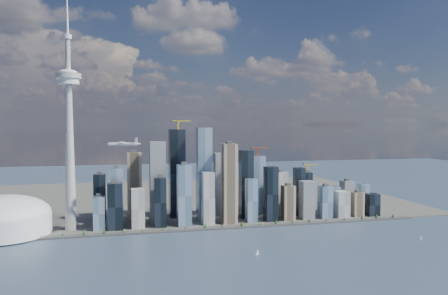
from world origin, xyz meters
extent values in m
plane|color=#35475E|center=(0.00, 0.00, 0.00)|extent=(4000.00, 4000.00, 0.00)
cube|color=#383838|center=(0.00, 250.00, 2.00)|extent=(1100.00, 22.00, 4.00)
cube|color=#4C4C47|center=(0.00, 700.00, 1.50)|extent=(1400.00, 900.00, 3.00)
cylinder|color=#3F2D1E|center=(-390.00, 250.00, 5.20)|extent=(1.00, 1.00, 2.40)
cone|color=#1C4A1A|center=(-390.00, 250.00, 8.80)|extent=(7.20, 7.20, 8.00)
cylinder|color=#3F2D1E|center=(-303.33, 250.00, 5.20)|extent=(1.00, 1.00, 2.40)
cone|color=#1C4A1A|center=(-303.33, 250.00, 8.80)|extent=(7.20, 7.20, 8.00)
cylinder|color=#3F2D1E|center=(-216.67, 250.00, 5.20)|extent=(1.00, 1.00, 2.40)
cone|color=#1C4A1A|center=(-216.67, 250.00, 8.80)|extent=(7.20, 7.20, 8.00)
cylinder|color=#3F2D1E|center=(-130.00, 250.00, 5.20)|extent=(1.00, 1.00, 2.40)
cone|color=#1C4A1A|center=(-130.00, 250.00, 8.80)|extent=(7.20, 7.20, 8.00)
cylinder|color=#3F2D1E|center=(-43.33, 250.00, 5.20)|extent=(1.00, 1.00, 2.40)
cone|color=#1C4A1A|center=(-43.33, 250.00, 8.80)|extent=(7.20, 7.20, 8.00)
cylinder|color=#3F2D1E|center=(43.33, 250.00, 5.20)|extent=(1.00, 1.00, 2.40)
cone|color=#1C4A1A|center=(43.33, 250.00, 8.80)|extent=(7.20, 7.20, 8.00)
cylinder|color=#3F2D1E|center=(130.00, 250.00, 5.20)|extent=(1.00, 1.00, 2.40)
cone|color=#1C4A1A|center=(130.00, 250.00, 8.80)|extent=(7.20, 7.20, 8.00)
cylinder|color=#3F2D1E|center=(216.67, 250.00, 5.20)|extent=(1.00, 1.00, 2.40)
cone|color=#1C4A1A|center=(216.67, 250.00, 8.80)|extent=(7.20, 7.20, 8.00)
cylinder|color=#3F2D1E|center=(303.33, 250.00, 5.20)|extent=(1.00, 1.00, 2.40)
cone|color=#1C4A1A|center=(303.33, 250.00, 8.80)|extent=(7.20, 7.20, 8.00)
cylinder|color=#3F2D1E|center=(390.00, 250.00, 5.20)|extent=(1.00, 1.00, 2.40)
cone|color=#1C4A1A|center=(390.00, 250.00, 8.80)|extent=(7.20, 7.20, 8.00)
cylinder|color=#3F2D1E|center=(476.67, 250.00, 5.20)|extent=(1.00, 1.00, 2.40)
cone|color=#1C4A1A|center=(476.67, 250.00, 8.80)|extent=(7.20, 7.20, 8.00)
cube|color=black|center=(-200.00, 290.00, 56.76)|extent=(34.00, 34.00, 107.52)
cube|color=#68879E|center=(-200.00, 340.00, 71.42)|extent=(30.00, 30.00, 136.84)
cube|color=#B9B9B4|center=(-150.00, 290.00, 49.43)|extent=(30.00, 30.00, 92.86)
cube|color=tan|center=(-150.00, 395.00, 88.53)|extent=(36.00, 36.00, 171.05)
cube|color=slate|center=(-95.00, 340.00, 103.19)|extent=(38.00, 38.00, 200.37)
cube|color=black|center=(-95.00, 290.00, 61.65)|extent=(28.00, 28.00, 117.29)
cube|color=#68879E|center=(-40.00, 290.00, 76.31)|extent=(32.00, 32.00, 146.61)
cube|color=black|center=(-40.00, 395.00, 117.85)|extent=(40.00, 40.00, 229.70)
cube|color=#68879E|center=(15.00, 340.00, 120.29)|extent=(36.00, 36.00, 234.58)
cube|color=#B9B9B4|center=(15.00, 290.00, 66.53)|extent=(28.00, 28.00, 127.07)
cube|color=tan|center=(70.00, 290.00, 100.74)|extent=(34.00, 34.00, 195.49)
cube|color=slate|center=(70.00, 395.00, 86.08)|extent=(30.00, 30.00, 166.16)
cube|color=black|center=(125.00, 340.00, 90.97)|extent=(32.00, 32.00, 175.94)
cube|color=#68879E|center=(125.00, 290.00, 56.76)|extent=(26.00, 26.00, 107.52)
cube|color=black|center=(175.00, 290.00, 71.42)|extent=(30.00, 30.00, 136.84)
cube|color=#68879E|center=(175.00, 395.00, 81.19)|extent=(34.00, 34.00, 156.39)
cube|color=#B9B9B4|center=(225.00, 340.00, 61.65)|extent=(28.00, 28.00, 117.29)
cube|color=tan|center=(225.00, 290.00, 46.98)|extent=(30.00, 30.00, 87.97)
cube|color=slate|center=(275.00, 290.00, 51.87)|extent=(32.00, 32.00, 97.74)
cube|color=black|center=(275.00, 340.00, 66.53)|extent=(26.00, 26.00, 127.07)
cube|color=#68879E|center=(325.00, 290.00, 44.54)|extent=(30.00, 30.00, 83.08)
cube|color=black|center=(325.00, 395.00, 56.76)|extent=(28.00, 28.00, 107.52)
cube|color=#68879E|center=(375.00, 340.00, 39.65)|extent=(30.00, 30.00, 73.31)
cube|color=#B9B9B4|center=(375.00, 290.00, 37.21)|extent=(34.00, 34.00, 68.42)
cube|color=tan|center=(420.00, 290.00, 34.77)|extent=(28.00, 28.00, 63.53)
cube|color=slate|center=(420.00, 340.00, 46.98)|extent=(30.00, 30.00, 87.97)
cube|color=black|center=(465.00, 290.00, 32.32)|extent=(32.00, 32.00, 58.65)
cube|color=#68879E|center=(465.00, 340.00, 42.10)|extent=(26.00, 26.00, 78.19)
cube|color=black|center=(-240.00, 395.00, 61.65)|extent=(30.00, 30.00, 117.29)
cube|color=#68879E|center=(-240.00, 290.00, 42.10)|extent=(26.00, 26.00, 78.19)
cube|color=yellow|center=(-40.00, 395.00, 243.70)|extent=(3.00, 3.00, 22.00)
cube|color=yellow|center=(-31.75, 395.00, 254.70)|extent=(55.00, 2.20, 2.20)
cube|color=#383838|center=(-56.50, 395.00, 256.70)|extent=(6.00, 4.00, 4.00)
cube|color=#9E2C16|center=(175.00, 395.00, 170.39)|extent=(3.00, 3.00, 22.00)
cube|color=#9E2C16|center=(182.20, 395.00, 181.39)|extent=(48.00, 2.20, 2.20)
cube|color=#383838|center=(160.60, 395.00, 183.39)|extent=(6.00, 4.00, 4.00)
cube|color=yellow|center=(325.00, 395.00, 121.52)|extent=(3.00, 3.00, 22.00)
cube|color=yellow|center=(331.75, 395.00, 132.52)|extent=(45.00, 2.20, 2.20)
cube|color=#383838|center=(311.50, 395.00, 134.52)|extent=(6.00, 4.00, 4.00)
cone|color=#B0AFAA|center=(-300.00, 310.00, 173.00)|extent=(26.00, 26.00, 340.00)
cylinder|color=white|center=(-300.00, 310.00, 343.00)|extent=(48.00, 48.00, 14.00)
cylinder|color=#B0AFAA|center=(-300.00, 310.00, 355.00)|extent=(56.00, 56.00, 12.00)
ellipsoid|color=white|center=(-300.00, 310.00, 363.00)|extent=(40.00, 40.00, 14.00)
cylinder|color=#B0AFAA|center=(-300.00, 310.00, 403.00)|extent=(11.00, 11.00, 80.00)
cylinder|color=white|center=(-300.00, 310.00, 443.00)|extent=(18.00, 18.00, 10.00)
cone|color=silver|center=(-300.00, 310.00, 501.00)|extent=(7.00, 7.00, 105.00)
cylinder|color=white|center=(-440.00, 300.00, 25.00)|extent=(200.00, 200.00, 44.00)
ellipsoid|color=white|center=(-440.00, 300.00, 47.00)|extent=(200.00, 200.00, 84.00)
cylinder|color=silver|center=(-182.21, 219.57, 203.20)|extent=(59.21, 10.63, 7.25)
cone|color=silver|center=(-212.74, 221.33, 203.20)|extent=(8.33, 7.69, 7.25)
cone|color=silver|center=(-150.55, 217.74, 203.20)|extent=(11.72, 7.89, 7.25)
cube|color=silver|center=(-184.47, 219.70, 207.05)|extent=(12.70, 63.84, 1.13)
cylinder|color=silver|center=(-185.19, 207.26, 205.24)|extent=(12.67, 4.79, 4.08)
cylinder|color=silver|center=(-183.75, 232.13, 205.24)|extent=(12.67, 4.79, 4.08)
cylinder|color=#3F3F3F|center=(-191.97, 207.65, 205.24)|extent=(0.86, 9.06, 9.06)
cylinder|color=#3F3F3F|center=(-190.54, 232.53, 205.24)|extent=(0.86, 9.06, 9.06)
cube|color=silver|center=(-153.94, 217.93, 210.45)|extent=(6.38, 1.27, 12.46)
cube|color=silver|center=(-153.94, 217.93, 216.79)|extent=(6.15, 20.64, 0.79)
cube|color=white|center=(60.60, 34.10, 0.46)|extent=(7.17, 3.67, 0.92)
cylinder|color=#999999|center=(60.60, 34.10, 5.73)|extent=(0.28, 0.28, 10.32)
cube|color=white|center=(434.33, 56.86, 0.38)|extent=(5.78, 2.28, 0.75)
cylinder|color=#999999|center=(434.33, 56.86, 4.70)|extent=(0.23, 0.23, 8.45)
camera|label=1|loc=(-188.92, -738.37, 244.81)|focal=35.00mm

